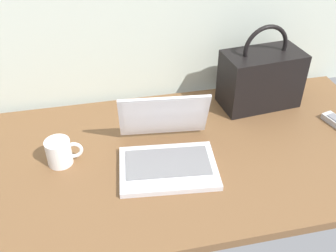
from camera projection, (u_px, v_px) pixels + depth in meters
The scene contains 5 objects.
desk at pixel (172, 157), 1.32m from camera, with size 1.60×0.76×0.03m.
laptop at pixel (167, 149), 1.26m from camera, with size 0.34×0.33×0.21m.
coffee_mug at pixel (60, 152), 1.25m from camera, with size 0.12×0.08×0.09m.
remote_control_far at pixel (162, 113), 1.48m from camera, with size 0.09×0.17×0.02m.
handbag at pixel (261, 78), 1.49m from camera, with size 0.31×0.19×0.33m.
Camera 1 is at (-0.23, -0.97, 0.88)m, focal length 41.25 mm.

